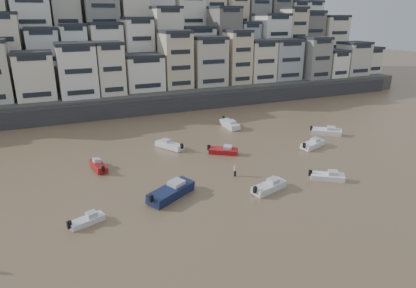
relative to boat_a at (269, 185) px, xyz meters
name	(u,v)px	position (x,y,z in m)	size (l,w,h in m)	color
harbor_wall	(148,106)	(-3.93, 44.09, 1.00)	(140.00, 3.00, 3.50)	#38383A
hillside	(127,43)	(0.81, 83.93, 12.26)	(141.04, 66.00, 50.00)	#4C4C47
boat_a	(269,185)	(0.00, 0.00, 0.00)	(5.48, 1.79, 1.49)	silver
boat_b	(328,176)	(8.95, -0.42, -0.09)	(4.81, 1.57, 1.31)	white
boat_c	(171,190)	(-11.87, 3.25, 0.25)	(7.32, 2.40, 2.00)	#151E42
boat_d	(313,143)	(15.58, 10.99, 0.00)	(5.51, 1.80, 1.50)	white
boat_e	(223,150)	(0.49, 14.19, -0.06)	(5.02, 1.64, 1.37)	maroon
boat_f	(98,165)	(-18.71, 15.79, -0.08)	(4.92, 1.61, 1.34)	maroon
boat_g	(327,131)	(22.42, 15.58, 0.04)	(5.81, 1.90, 1.58)	silver
boat_h	(169,144)	(-6.58, 20.17, 0.03)	(5.67, 1.85, 1.55)	silver
boat_i	(230,123)	(8.12, 27.09, 0.12)	(6.35, 2.08, 1.73)	silver
boat_j	(87,220)	(-21.99, 0.97, -0.20)	(4.05, 1.32, 1.10)	silver
person_pink	(235,170)	(-1.81, 5.78, 0.12)	(0.44, 0.44, 1.74)	#CCA090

